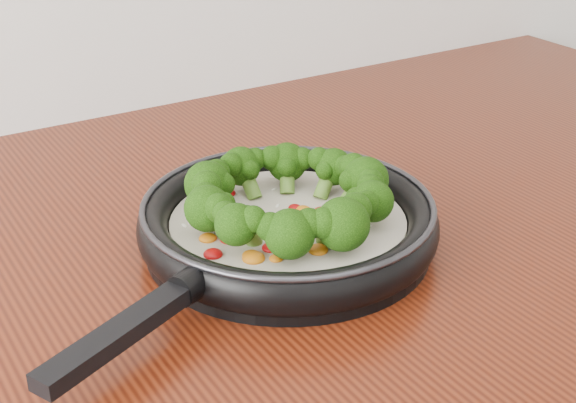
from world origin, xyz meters
TOP-DOWN VIEW (x-y plane):
  - skillet at (-0.02, 1.03)m, footprint 0.49×0.39m

SIDE VIEW (x-z plane):
  - skillet at x=-0.02m, z-range 0.89..0.97m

